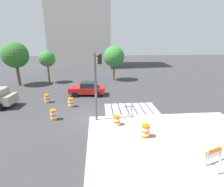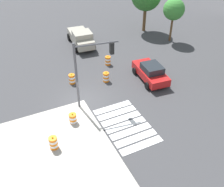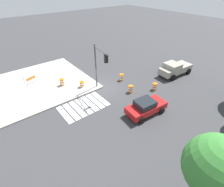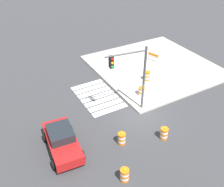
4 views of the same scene
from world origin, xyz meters
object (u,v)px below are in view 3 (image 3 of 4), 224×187
traffic_barrel_median_far (131,89)px  construction_barricade (30,79)px  pickup_truck (174,69)px  traffic_barrel_on_sidewalk (62,82)px  sports_car (146,107)px  traffic_barrel_near_corner (82,85)px  traffic_barrel_median_near (122,77)px  street_tree_streetside_near (217,167)px  traffic_barrel_crosswalk_end (155,86)px  traffic_light_pole (100,62)px

traffic_barrel_median_far → construction_barricade: bearing=-47.0°
pickup_truck → traffic_barrel_on_sidewalk: 15.74m
sports_car → traffic_barrel_near_corner: sports_car is taller
traffic_barrel_median_near → construction_barricade: bearing=-33.7°
construction_barricade → street_tree_streetside_near: size_ratio=0.25×
construction_barricade → sports_car: bearing=119.0°
pickup_truck → traffic_barrel_crosswalk_end: bearing=9.5°
traffic_barrel_near_corner → traffic_barrel_median_near: size_ratio=1.00×
street_tree_streetside_near → traffic_light_pole: bearing=-101.1°
sports_car → pickup_truck: bearing=-161.3°
traffic_light_pole → street_tree_streetside_near: 14.37m
traffic_barrel_crosswalk_end → traffic_barrel_median_far: (2.75, -1.47, 0.00)m
pickup_truck → construction_barricade: size_ratio=3.73×
traffic_barrel_crosswalk_end → traffic_barrel_median_near: (1.68, -4.40, 0.00)m
construction_barricade → traffic_light_pole: bearing=130.8°
sports_car → traffic_barrel_near_corner: bearing=-72.6°
construction_barricade → traffic_light_pole: 10.07m
pickup_truck → street_tree_streetside_near: 17.76m
traffic_barrel_crosswalk_end → construction_barricade: (11.75, -11.12, 0.27)m
traffic_barrel_median_near → traffic_light_pole: size_ratio=0.19×
pickup_truck → traffic_barrel_on_sidewalk: (14.02, -7.13, -0.37)m
sports_car → traffic_barrel_near_corner: size_ratio=4.37×
traffic_barrel_median_far → street_tree_streetside_near: size_ratio=0.18×
traffic_barrel_median_near → traffic_barrel_on_sidewalk: traffic_barrel_on_sidewalk is taller
traffic_barrel_crosswalk_end → street_tree_streetside_near: street_tree_streetside_near is taller
pickup_truck → traffic_barrel_near_corner: bearing=-23.1°
pickup_truck → traffic_barrel_near_corner: (12.20, -5.19, -0.52)m
street_tree_streetside_near → pickup_truck: bearing=-140.7°
pickup_truck → traffic_barrel_median_far: size_ratio=5.20×
traffic_barrel_crosswalk_end → street_tree_streetside_near: 13.59m
pickup_truck → traffic_barrel_near_corner: 13.27m
traffic_barrel_median_far → construction_barricade: (9.00, -9.65, 0.27)m
traffic_barrel_on_sidewalk → pickup_truck: bearing=153.0°
sports_car → pickup_truck: size_ratio=0.84×
traffic_barrel_crosswalk_end → traffic_light_pole: size_ratio=0.19×
traffic_barrel_median_far → traffic_barrel_on_sidewalk: (5.98, -6.55, 0.15)m
sports_car → traffic_barrel_median_far: bearing=-111.8°
traffic_barrel_median_near → traffic_barrel_median_far: bearing=69.9°
sports_car → street_tree_streetside_near: 9.33m
traffic_barrel_crosswalk_end → pickup_truck: bearing=-170.5°
traffic_barrel_median_far → street_tree_streetside_near: street_tree_streetside_near is taller
sports_car → traffic_barrel_median_near: (-2.60, -6.76, -0.36)m
street_tree_streetside_near → traffic_barrel_median_far: bearing=-115.3°
traffic_barrel_median_far → construction_barricade: 13.20m
sports_car → construction_barricade: size_ratio=3.14×
sports_car → traffic_light_pole: traffic_light_pole is taller
traffic_barrel_median_near → traffic_barrel_on_sidewalk: size_ratio=1.00×
sports_car → traffic_barrel_on_sidewalk: bearing=-66.8°
traffic_barrel_median_far → street_tree_streetside_near: bearing=64.7°
sports_car → traffic_barrel_on_sidewalk: (4.46, -10.38, -0.21)m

